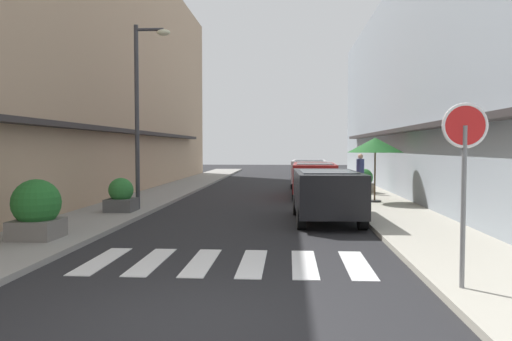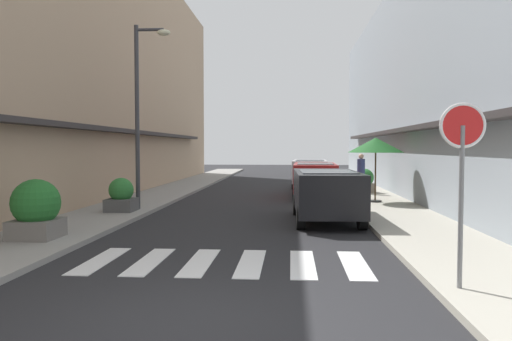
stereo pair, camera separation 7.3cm
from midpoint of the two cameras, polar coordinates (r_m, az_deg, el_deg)
The scene contains 16 objects.
ground_plane at distance 20.37m, azimuth 0.54°, elevation -3.31°, with size 79.98×79.98×0.00m, color #232326.
sidewalk_left at distance 21.11m, azimuth -11.78°, elevation -2.99°, with size 2.46×50.90×0.12m, color gray.
sidewalk_right at distance 20.60m, azimuth 13.16°, elevation -3.14°, with size 2.46×50.90×0.12m, color #ADA899.
building_row_left at distance 23.34m, azimuth -20.40°, elevation 11.65°, with size 5.50×34.72×11.67m.
building_row_right at distance 22.35m, azimuth 22.54°, elevation 9.19°, with size 5.50×34.72×9.48m.
crosswalk at distance 9.15m, azimuth -3.66°, elevation -10.75°, with size 5.20×2.20×0.01m.
parked_car_near at distance 14.04m, azimuth 8.15°, elevation -2.28°, with size 1.90×4.17×1.47m.
parked_car_mid at distance 20.78m, azimuth 6.75°, elevation -0.66°, with size 1.91×4.16×1.47m.
parked_car_far at distance 26.27m, azimuth 6.14°, elevation 0.05°, with size 1.96×4.47×1.47m.
round_street_sign at distance 7.48m, azimuth 23.06°, elevation 2.62°, with size 0.65×0.07×2.65m.
street_lamp at distance 16.32m, azimuth -13.38°, elevation 8.21°, with size 1.19×0.28×5.96m.
cafe_umbrella at distance 18.44m, azimuth 13.73°, elevation 2.88°, with size 2.04×2.04×2.38m.
planter_corner at distance 11.83m, azimuth -24.56°, elevation -4.19°, with size 1.06×1.06×1.32m.
planter_midblock at distance 15.94m, azimuth -15.71°, elevation -2.90°, with size 0.87×0.87×1.06m.
planter_far at distance 22.29m, azimuth 12.50°, elevation -1.26°, with size 0.86×0.86×1.07m.
pedestrian_walking_near at distance 21.69m, azimuth 12.06°, elevation -0.24°, with size 0.34×0.34×1.75m.
Camera 1 is at (1.13, -5.69, 2.13)m, focal length 34.03 mm.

